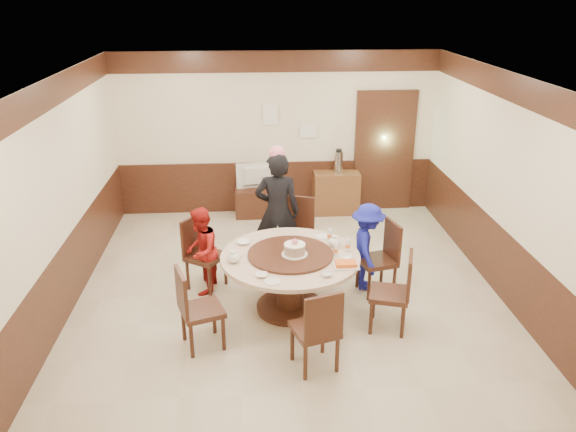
{
  "coord_description": "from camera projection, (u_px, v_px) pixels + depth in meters",
  "views": [
    {
      "loc": [
        -0.47,
        -6.51,
        3.76
      ],
      "look_at": [
        -0.01,
        -0.02,
        1.1
      ],
      "focal_mm": 35.0,
      "sensor_mm": 36.0,
      "label": 1
    }
  ],
  "objects": [
    {
      "name": "banquet_table",
      "position": [
        290.0,
        271.0,
        6.87
      ],
      "size": [
        1.69,
        1.69,
        0.78
      ],
      "color": "#3B1D12",
      "rests_on": "ground"
    },
    {
      "name": "chair_3",
      "position": [
        201.0,
        322.0,
        6.24
      ],
      "size": [
        0.57,
        0.56,
        0.97
      ],
      "rotation": [
        0.0,
        0.0,
        5.05
      ],
      "color": "#3B1D12",
      "rests_on": "ground"
    },
    {
      "name": "shrimp_platter",
      "position": [
        346.0,
        265.0,
        6.49
      ],
      "size": [
        0.3,
        0.2,
        0.06
      ],
      "color": "white",
      "rests_on": "banquet_table"
    },
    {
      "name": "teapot_left",
      "position": [
        233.0,
        258.0,
        6.59
      ],
      "size": [
        0.17,
        0.15,
        0.13
      ],
      "primitive_type": "ellipsoid",
      "color": "white",
      "rests_on": "banquet_table"
    },
    {
      "name": "television",
      "position": [
        259.0,
        176.0,
        9.7
      ],
      "size": [
        0.78,
        0.23,
        0.45
      ],
      "primitive_type": "imported",
      "rotation": [
        0.0,
        0.0,
        3.31
      ],
      "color": "gray",
      "rests_on": "tv_stand"
    },
    {
      "name": "person_standing",
      "position": [
        277.0,
        212.0,
        7.81
      ],
      "size": [
        0.66,
        0.47,
        1.72
      ],
      "primitive_type": "imported",
      "rotation": [
        0.0,
        0.0,
        3.05
      ],
      "color": "black",
      "rests_on": "ground"
    },
    {
      "name": "birthday_cake",
      "position": [
        295.0,
        249.0,
        6.71
      ],
      "size": [
        0.31,
        0.31,
        0.21
      ],
      "color": "white",
      "rests_on": "banquet_table"
    },
    {
      "name": "thermos",
      "position": [
        338.0,
        162.0,
        9.74
      ],
      "size": [
        0.15,
        0.15,
        0.38
      ],
      "primitive_type": "cylinder",
      "color": "silver",
      "rests_on": "side_cabinet"
    },
    {
      "name": "bottle_0",
      "position": [
        336.0,
        250.0,
        6.75
      ],
      "size": [
        0.06,
        0.06,
        0.16
      ],
      "primitive_type": "cylinder",
      "color": "white",
      "rests_on": "banquet_table"
    },
    {
      "name": "chair_4",
      "position": [
        315.0,
        343.0,
        5.88
      ],
      "size": [
        0.55,
        0.56,
        0.97
      ],
      "rotation": [
        0.0,
        0.0,
        6.59
      ],
      "color": "#3B1D12",
      "rests_on": "ground"
    },
    {
      "name": "tv_stand",
      "position": [
        260.0,
        202.0,
        9.88
      ],
      "size": [
        0.85,
        0.45,
        0.5
      ],
      "primitive_type": "cube",
      "color": "#3B1D12",
      "rests_on": "ground"
    },
    {
      "name": "notice_left",
      "position": [
        271.0,
        115.0,
        9.52
      ],
      "size": [
        0.25,
        0.0,
        0.35
      ],
      "primitive_type": "cube",
      "color": "white",
      "rests_on": "room"
    },
    {
      "name": "bottle_1",
      "position": [
        348.0,
        245.0,
        6.86
      ],
      "size": [
        0.06,
        0.06,
        0.16
      ],
      "primitive_type": "cylinder",
      "color": "white",
      "rests_on": "banquet_table"
    },
    {
      "name": "side_cabinet",
      "position": [
        336.0,
        193.0,
        9.95
      ],
      "size": [
        0.8,
        0.4,
        0.75
      ],
      "primitive_type": "cube",
      "color": "brown",
      "rests_on": "ground"
    },
    {
      "name": "teapot_right",
      "position": [
        334.0,
        242.0,
        6.99
      ],
      "size": [
        0.17,
        0.15,
        0.13
      ],
      "primitive_type": "ellipsoid",
      "color": "white",
      "rests_on": "banquet_table"
    },
    {
      "name": "chair_0",
      "position": [
        378.0,
        271.0,
        7.37
      ],
      "size": [
        0.54,
        0.53,
        0.97
      ],
      "rotation": [
        0.0,
        0.0,
        1.81
      ],
      "color": "#3B1D12",
      "rests_on": "ground"
    },
    {
      "name": "bowl_0",
      "position": [
        244.0,
        242.0,
        7.08
      ],
      "size": [
        0.17,
        0.17,
        0.04
      ],
      "primitive_type": "imported",
      "color": "white",
      "rests_on": "banquet_table"
    },
    {
      "name": "person_red",
      "position": [
        201.0,
        251.0,
        7.27
      ],
      "size": [
        0.52,
        0.63,
        1.17
      ],
      "primitive_type": "imported",
      "rotation": [
        0.0,
        0.0,
        4.57
      ],
      "color": "#AC1916",
      "rests_on": "ground"
    },
    {
      "name": "room",
      "position": [
        289.0,
        216.0,
        7.07
      ],
      "size": [
        6.0,
        6.04,
        2.84
      ],
      "color": "beige",
      "rests_on": "ground"
    },
    {
      "name": "bowl_3",
      "position": [
        346.0,
        258.0,
        6.67
      ],
      "size": [
        0.15,
        0.15,
        0.05
      ],
      "primitive_type": "imported",
      "color": "white",
      "rests_on": "banquet_table"
    },
    {
      "name": "bowl_2",
      "position": [
        262.0,
        275.0,
        6.28
      ],
      "size": [
        0.14,
        0.14,
        0.03
      ],
      "primitive_type": "imported",
      "color": "white",
      "rests_on": "banquet_table"
    },
    {
      "name": "chair_1",
      "position": [
        297.0,
        244.0,
        8.14
      ],
      "size": [
        0.56,
        0.57,
        0.97
      ],
      "rotation": [
        0.0,
        0.0,
        2.8
      ],
      "color": "#3B1D12",
      "rests_on": "ground"
    },
    {
      "name": "saucer_near",
      "position": [
        272.0,
        281.0,
        6.17
      ],
      "size": [
        0.18,
        0.18,
        0.01
      ],
      "primitive_type": "cylinder",
      "color": "white",
      "rests_on": "banquet_table"
    },
    {
      "name": "person_blue",
      "position": [
        367.0,
        247.0,
        7.36
      ],
      "size": [
        0.48,
        0.79,
        1.19
      ],
      "primitive_type": "imported",
      "rotation": [
        0.0,
        0.0,
        1.52
      ],
      "color": "#181E9E",
      "rests_on": "ground"
    },
    {
      "name": "saucer_far",
      "position": [
        322.0,
        237.0,
        7.27
      ],
      "size": [
        0.18,
        0.18,
        0.01
      ],
      "primitive_type": "cylinder",
      "color": "white",
      "rests_on": "banquet_table"
    },
    {
      "name": "notice_right",
      "position": [
        308.0,
        131.0,
        9.68
      ],
      "size": [
        0.3,
        0.0,
        0.22
      ],
      "primitive_type": "cube",
      "color": "white",
      "rests_on": "room"
    },
    {
      "name": "bottle_2",
      "position": [
        330.0,
        235.0,
        7.14
      ],
      "size": [
        0.06,
        0.06,
        0.16
      ],
      "primitive_type": "cylinder",
      "color": "white",
      "rests_on": "banquet_table"
    },
    {
      "name": "bowl_1",
      "position": [
        326.0,
        275.0,
        6.29
      ],
      "size": [
        0.12,
        0.12,
        0.04
      ],
      "primitive_type": "imported",
      "color": "white",
      "rests_on": "banquet_table"
    },
    {
      "name": "chair_2",
      "position": [
        205.0,
        266.0,
        7.49
      ],
      "size": [
        0.61,
        0.61,
        0.97
      ],
      "rotation": [
        0.0,
        0.0,
        4.14
      ],
      "color": "#3B1D12",
      "rests_on": "ground"
    },
    {
      "name": "chair_5",
      "position": [
        390.0,
        305.0,
        6.57
      ],
      "size": [
        0.55,
        0.55,
        0.97
      ],
      "rotation": [
        0.0,
        0.0,
        7.57
      ],
      "color": "#3B1D12",
      "rests_on": "ground"
    }
  ]
}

